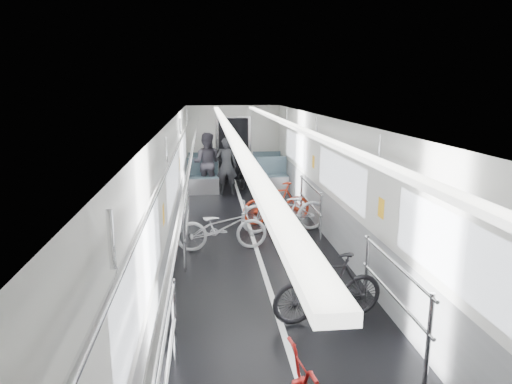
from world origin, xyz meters
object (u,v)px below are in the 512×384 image
at_px(bike_right_mid, 284,209).
at_px(person_seated, 207,163).
at_px(person_standing, 226,166).
at_px(bike_left_far, 222,227).
at_px(bike_right_near, 328,288).
at_px(bike_right_far, 277,203).
at_px(bike_aisle, 248,180).

relative_size(bike_right_mid, person_seated, 1.07).
bearing_deg(person_standing, bike_left_far, 88.69).
bearing_deg(bike_right_near, person_standing, 178.73).
bearing_deg(person_seated, bike_right_far, 128.33).
distance_m(bike_left_far, person_seated, 4.87).
distance_m(bike_aisle, person_seated, 1.29).
height_order(bike_left_far, bike_right_far, bike_right_far).
bearing_deg(bike_right_mid, bike_aisle, 179.76).
xyz_separation_m(bike_right_mid, person_seated, (-1.58, 3.91, 0.38)).
bearing_deg(person_seated, bike_right_near, 114.92).
height_order(bike_right_mid, bike_right_far, bike_right_mid).
height_order(bike_aisle, person_standing, person_standing).
distance_m(bike_right_near, bike_right_far, 4.34).
height_order(bike_aisle, person_seated, person_seated).
distance_m(bike_right_far, person_seated, 3.66).
relative_size(bike_right_mid, person_standing, 1.13).
relative_size(bike_left_far, person_standing, 1.03).
height_order(bike_right_far, person_seated, person_seated).
relative_size(bike_right_near, person_seated, 0.87).
xyz_separation_m(bike_right_far, person_standing, (-0.96, 2.97, 0.35)).
distance_m(bike_left_far, bike_right_far, 2.00).
bearing_deg(person_seated, bike_right_mid, 125.80).
bearing_deg(bike_right_mid, person_standing, -170.87).
height_order(bike_right_near, person_standing, person_standing).
xyz_separation_m(bike_right_far, bike_aisle, (-0.35, 2.97, -0.05)).
relative_size(bike_left_far, bike_right_mid, 0.91).
xyz_separation_m(bike_left_far, bike_right_near, (1.27, -2.80, 0.01)).
bearing_deg(bike_left_far, person_standing, -6.85).
bearing_deg(bike_aisle, person_standing, 164.53).
xyz_separation_m(person_standing, person_seated, (-0.55, 0.34, 0.05)).
distance_m(bike_left_far, bike_aisle, 4.60).
bearing_deg(bike_aisle, bike_right_near, -102.71).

